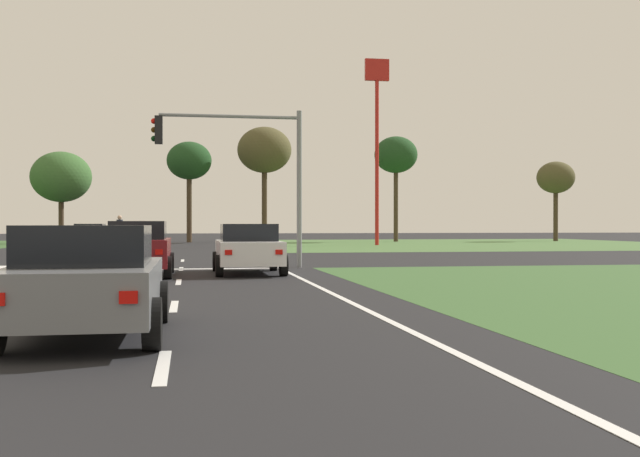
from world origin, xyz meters
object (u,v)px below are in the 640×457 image
car_maroon_near (139,248)px  car_grey_second (88,280)px  treeline_fourth (189,162)px  fastfood_pole_sign (377,112)px  car_white_fourth (248,248)px  treeline_seventh (556,178)px  treeline_fifth (264,151)px  car_beige_third (90,236)px  treeline_third (61,177)px  traffic_signal_near_right (245,158)px  treeline_sixth (396,156)px  pedestrian_at_median (120,229)px

car_maroon_near → car_grey_second: 12.16m
treeline_fourth → car_maroon_near: bearing=-91.9°
fastfood_pole_sign → car_white_fourth: bearing=-110.9°
car_grey_second → treeline_seventh: (34.60, 54.44, 5.01)m
treeline_fourth → treeline_fifth: treeline_fifth is taller
car_beige_third → treeline_fourth: size_ratio=0.51×
car_grey_second → treeline_third: size_ratio=0.56×
car_maroon_near → traffic_signal_near_right: (3.36, 3.73, 3.02)m
treeline_sixth → treeline_seventh: treeline_sixth is taller
treeline_seventh → treeline_fourth: bearing=178.7°
treeline_third → treeline_seventh: bearing=1.3°
car_white_fourth → treeline_third: 42.61m
treeline_third → fastfood_pole_sign: bearing=-21.7°
car_maroon_near → pedestrian_at_median: 20.02m
car_maroon_near → treeline_sixth: (19.62, 42.68, 6.84)m
traffic_signal_near_right → treeline_fifth: treeline_fifth is taller
car_grey_second → treeline_sixth: bearing=70.4°
car_grey_second → treeline_fourth: bearing=88.6°
car_maroon_near → treeline_fourth: size_ratio=0.52×
pedestrian_at_median → treeline_fifth: bearing=-118.2°
car_grey_second → treeline_fourth: (1.33, 55.18, 6.13)m
car_beige_third → fastfood_pole_sign: size_ratio=0.32×
car_maroon_near → treeline_seventh: size_ratio=0.61×
treeline_sixth → fastfood_pole_sign: bearing=-112.4°
traffic_signal_near_right → treeline_fourth: (-1.92, 39.29, 3.06)m
fastfood_pole_sign → treeline_fifth: fastfood_pole_sign is taller
car_maroon_near → treeline_sixth: bearing=65.3°
car_beige_third → treeline_sixth: bearing=-143.8°
fastfood_pole_sign → treeline_seventh: bearing=28.3°
treeline_third → treeline_seventh: treeline_third is taller
treeline_third → treeline_fifth: bearing=4.3°
car_maroon_near → treeline_fourth: (1.45, 43.02, 6.08)m
pedestrian_at_median → treeline_fourth: bearing=-103.2°
car_maroon_near → pedestrian_at_median: (-2.30, 19.88, 0.47)m
car_beige_third → fastfood_pole_sign: bearing=-161.0°
car_white_fourth → treeline_seventh: size_ratio=0.58×
car_grey_second → pedestrian_at_median: 32.14m
car_maroon_near → car_beige_third: size_ratio=1.01×
car_beige_third → car_white_fourth: bearing=107.6°
car_white_fourth → traffic_signal_near_right: (0.12, 3.08, 3.06)m
treeline_fourth → treeline_third: bearing=-170.3°
fastfood_pole_sign → treeline_fourth: fastfood_pole_sign is taller
car_grey_second → treeline_fifth: (7.74, 54.69, 7.13)m
car_maroon_near → treeline_fifth: bearing=79.5°
car_grey_second → car_beige_third: size_ratio=0.95×
treeline_fourth → treeline_sixth: treeline_sixth is taller
pedestrian_at_median → fastfood_pole_sign: 22.75m
fastfood_pole_sign → treeline_fourth: (-13.68, 11.27, -2.95)m
traffic_signal_near_right → pedestrian_at_median: (-5.66, 16.15, -2.55)m
treeline_third → treeline_fifth: size_ratio=0.75×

